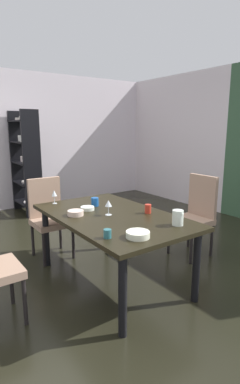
% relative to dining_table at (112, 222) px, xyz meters
% --- Properties ---
extents(ground_plane, '(5.99, 6.17, 0.02)m').
position_rel_dining_table_xyz_m(ground_plane, '(-0.71, 0.17, -0.67)').
color(ground_plane, black).
extents(back_panel_interior, '(2.76, 0.10, 2.70)m').
position_rel_dining_table_xyz_m(back_panel_interior, '(-2.33, 3.21, 0.69)').
color(back_panel_interior, silver).
rests_on(back_panel_interior, ground_plane).
extents(left_interior_panel, '(0.10, 6.17, 2.70)m').
position_rel_dining_table_xyz_m(left_interior_panel, '(-3.66, 0.17, 0.69)').
color(left_interior_panel, silver).
rests_on(left_interior_panel, ground_plane).
extents(dining_table, '(1.73, 1.04, 0.74)m').
position_rel_dining_table_xyz_m(dining_table, '(0.00, 0.00, 0.00)').
color(dining_table, black).
rests_on(dining_table, ground_plane).
extents(chair_head_far, '(0.44, 0.45, 1.02)m').
position_rel_dining_table_xyz_m(chair_head_far, '(0.02, 1.27, -0.10)').
color(chair_head_far, '#9D7B65').
rests_on(chair_head_far, ground_plane).
extents(chair_left_near, '(0.45, 0.44, 0.99)m').
position_rel_dining_table_xyz_m(chair_left_near, '(-1.03, -0.27, -0.12)').
color(chair_left_near, '#9D7B65').
rests_on(chair_left_near, ground_plane).
extents(display_shelf, '(0.81, 0.32, 1.92)m').
position_rel_dining_table_xyz_m(display_shelf, '(-3.15, 0.16, 0.33)').
color(display_shelf, black).
rests_on(display_shelf, ground_plane).
extents(wine_glass_left, '(0.07, 0.07, 0.15)m').
position_rel_dining_table_xyz_m(wine_glass_left, '(-0.00, -0.04, 0.20)').
color(wine_glass_left, silver).
rests_on(wine_glass_left, dining_table).
extents(wine_glass_east, '(0.06, 0.06, 0.16)m').
position_rel_dining_table_xyz_m(wine_glass_east, '(-0.76, -0.30, 0.20)').
color(wine_glass_east, silver).
rests_on(wine_glass_east, dining_table).
extents(serving_bowl_west, '(0.16, 0.16, 0.05)m').
position_rel_dining_table_xyz_m(serving_bowl_west, '(-0.19, -0.32, 0.10)').
color(serving_bowl_west, beige).
rests_on(serving_bowl_west, dining_table).
extents(serving_bowl_corner, '(0.15, 0.15, 0.04)m').
position_rel_dining_table_xyz_m(serving_bowl_corner, '(-0.30, -0.12, 0.10)').
color(serving_bowl_corner, silver).
rests_on(serving_bowl_corner, dining_table).
extents(serving_bowl_rear, '(0.20, 0.20, 0.05)m').
position_rel_dining_table_xyz_m(serving_bowl_rear, '(0.66, -0.20, 0.10)').
color(serving_bowl_rear, white).
rests_on(serving_bowl_rear, dining_table).
extents(cup_right, '(0.06, 0.06, 0.07)m').
position_rel_dining_table_xyz_m(cup_right, '(0.53, -0.40, 0.12)').
color(cup_right, '#2A646B').
rests_on(cup_right, dining_table).
extents(cup_near_window, '(0.07, 0.07, 0.09)m').
position_rel_dining_table_xyz_m(cup_near_window, '(0.17, 0.33, 0.13)').
color(cup_near_window, red).
rests_on(cup_near_window, dining_table).
extents(cup_center, '(0.08, 0.08, 0.10)m').
position_rel_dining_table_xyz_m(cup_center, '(-0.39, 0.03, 0.13)').
color(cup_center, '#164D9A').
rests_on(cup_center, dining_table).
extents(pitcher_north, '(0.11, 0.10, 0.14)m').
position_rel_dining_table_xyz_m(pitcher_north, '(0.63, 0.30, 0.15)').
color(pitcher_north, white).
rests_on(pitcher_north, dining_table).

